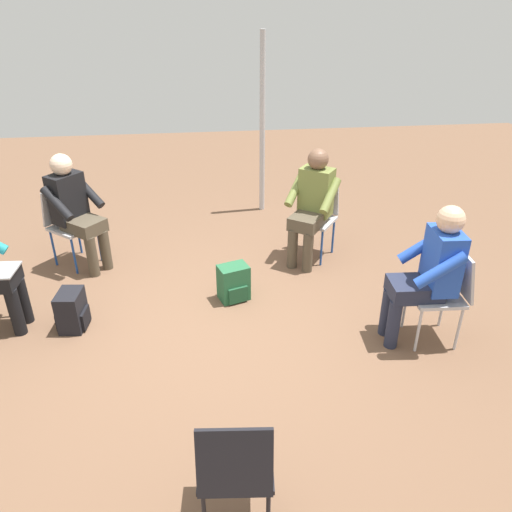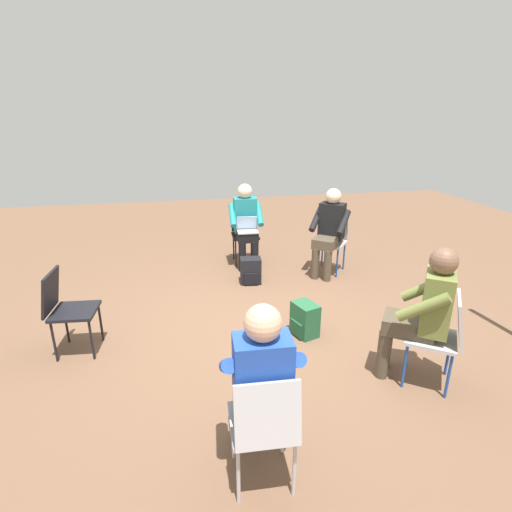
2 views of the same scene
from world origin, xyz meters
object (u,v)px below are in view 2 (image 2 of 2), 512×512
chair_northeast (332,238)px  backpack_near_laptop_user (305,321)px  chair_southeast (441,333)px  person_in_olive (423,308)px  person_with_laptop (246,221)px  backpack_by_empty_chair (251,272)px  person_in_black (329,228)px  chair_north (245,231)px  chair_west (66,306)px  person_in_blue (260,378)px  chair_south (264,423)px

chair_northeast → backpack_near_laptop_user: bearing=100.2°
chair_southeast → person_in_olive: size_ratio=0.69×
person_in_olive → person_with_laptop: bearing=53.0°
chair_northeast → backpack_near_laptop_user: 1.99m
chair_southeast → backpack_by_empty_chair: 2.74m
backpack_near_laptop_user → person_in_black: bearing=61.3°
chair_northeast → chair_north: bearing=11.8°
person_with_laptop → person_in_black: size_ratio=1.00×
person_in_olive → backpack_near_laptop_user: bearing=74.1°
chair_northeast → person_in_black: size_ratio=0.69×
chair_west → person_in_black: 3.51m
chair_west → person_in_blue: person_in_blue is taller
chair_southeast → person_in_blue: size_ratio=0.69×
person_in_black → person_in_blue: 3.54m
person_in_black → backpack_by_empty_chair: 1.29m
chair_northeast → person_in_blue: (-1.79, -3.24, 0.20)m
chair_south → chair_north: same height
chair_northeast → chair_north: 1.35m
chair_north → person_in_blue: bearing=84.5°
person_with_laptop → chair_south: bearing=84.5°
chair_northeast → person_with_laptop: (-1.20, 0.47, 0.20)m
chair_southeast → person_in_olive: (-0.13, 0.10, 0.20)m
person_in_olive → person_in_blue: bearing=148.1°
chair_south → chair_southeast: same height
chair_northeast → person_in_black: 0.26m
chair_northeast → person_in_olive: (-0.26, -2.61, 0.20)m
person_in_black → backpack_by_empty_chair: (-1.16, -0.11, -0.54)m
chair_north → person_in_black: person_in_black is taller
chair_south → chair_northeast: 3.85m
chair_northeast → person_with_laptop: size_ratio=0.69×
person_with_laptop → backpack_near_laptop_user: size_ratio=3.44×
chair_southeast → person_in_black: 2.59m
backpack_near_laptop_user → backpack_by_empty_chair: (-0.30, 1.46, 0.00)m
chair_north → backpack_near_laptop_user: (0.22, -2.34, -0.34)m
chair_southeast → person_with_laptop: 3.36m
chair_northeast → chair_south: bearing=102.0°
chair_south → person_in_black: bearing=65.9°
chair_north → person_with_laptop: size_ratio=0.69×
chair_northeast → chair_southeast: bearing=127.3°
chair_north → backpack_by_empty_chair: chair_north is taller
chair_north → person_in_black: 1.34m
chair_northeast → backpack_by_empty_chair: bearing=50.7°
chair_northeast → person_in_black: person_in_black is taller
chair_northeast → chair_west: same height
chair_southeast → chair_northeast: same height
chair_west → person_in_olive: 3.25m
chair_south → chair_northeast: bearing=65.4°
chair_southeast → person_with_laptop: size_ratio=0.69×
person_with_laptop → backpack_by_empty_chair: size_ratio=3.44×
person_with_laptop → person_in_blue: (-0.59, -3.71, 0.00)m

